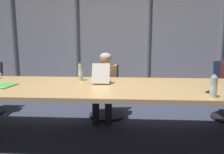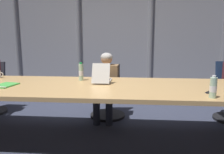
{
  "view_description": "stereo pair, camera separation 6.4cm",
  "coord_description": "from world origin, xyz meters",
  "px_view_note": "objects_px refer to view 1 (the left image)",
  "views": [
    {
      "loc": [
        0.37,
        -2.91,
        1.39
      ],
      "look_at": [
        0.18,
        0.09,
        0.85
      ],
      "focal_mm": 37.29,
      "sensor_mm": 36.0,
      "label": 1
    },
    {
      "loc": [
        0.43,
        -2.91,
        1.39
      ],
      "look_at": [
        0.18,
        0.09,
        0.85
      ],
      "focal_mm": 37.29,
      "sensor_mm": 36.0,
      "label": 2
    }
  ],
  "objects_px": {
    "office_chair_left_mid": "(106,97)",
    "spiral_notepad": "(4,86)",
    "laptop_left_mid": "(102,78)",
    "conference_mic_middle": "(210,91)",
    "water_bottle_secondary": "(214,87)",
    "water_bottle_primary": "(81,72)",
    "person_left_mid": "(105,82)"
  },
  "relations": [
    {
      "from": "office_chair_left_mid",
      "to": "water_bottle_secondary",
      "type": "xyz_separation_m",
      "value": [
        1.25,
        -1.48,
        0.53
      ]
    },
    {
      "from": "office_chair_left_mid",
      "to": "water_bottle_primary",
      "type": "height_order",
      "value": "water_bottle_primary"
    },
    {
      "from": "water_bottle_primary",
      "to": "water_bottle_secondary",
      "type": "bearing_deg",
      "value": -27.56
    },
    {
      "from": "office_chair_left_mid",
      "to": "water_bottle_primary",
      "type": "distance_m",
      "value": 0.91
    },
    {
      "from": "water_bottle_secondary",
      "to": "spiral_notepad",
      "type": "bearing_deg",
      "value": 171.38
    },
    {
      "from": "water_bottle_secondary",
      "to": "laptop_left_mid",
      "type": "bearing_deg",
      "value": 149.44
    },
    {
      "from": "spiral_notepad",
      "to": "water_bottle_primary",
      "type": "bearing_deg",
      "value": 37.69
    },
    {
      "from": "laptop_left_mid",
      "to": "spiral_notepad",
      "type": "bearing_deg",
      "value": 106.76
    },
    {
      "from": "office_chair_left_mid",
      "to": "water_bottle_primary",
      "type": "xyz_separation_m",
      "value": [
        -0.31,
        -0.66,
        0.54
      ]
    },
    {
      "from": "laptop_left_mid",
      "to": "water_bottle_secondary",
      "type": "height_order",
      "value": "laptop_left_mid"
    },
    {
      "from": "person_left_mid",
      "to": "conference_mic_middle",
      "type": "bearing_deg",
      "value": 52.84
    },
    {
      "from": "water_bottle_secondary",
      "to": "spiral_notepad",
      "type": "relative_size",
      "value": 0.7
    },
    {
      "from": "water_bottle_primary",
      "to": "spiral_notepad",
      "type": "bearing_deg",
      "value": -153.71
    },
    {
      "from": "office_chair_left_mid",
      "to": "water_bottle_primary",
      "type": "relative_size",
      "value": 3.39
    },
    {
      "from": "office_chair_left_mid",
      "to": "conference_mic_middle",
      "type": "bearing_deg",
      "value": 40.4
    },
    {
      "from": "water_bottle_primary",
      "to": "office_chair_left_mid",
      "type": "bearing_deg",
      "value": 64.68
    },
    {
      "from": "office_chair_left_mid",
      "to": "spiral_notepad",
      "type": "bearing_deg",
      "value": -52.66
    },
    {
      "from": "laptop_left_mid",
      "to": "person_left_mid",
      "type": "bearing_deg",
      "value": 1.53
    },
    {
      "from": "office_chair_left_mid",
      "to": "spiral_notepad",
      "type": "relative_size",
      "value": 2.6
    },
    {
      "from": "water_bottle_secondary",
      "to": "office_chair_left_mid",
      "type": "bearing_deg",
      "value": 130.27
    },
    {
      "from": "person_left_mid",
      "to": "conference_mic_middle",
      "type": "height_order",
      "value": "person_left_mid"
    },
    {
      "from": "conference_mic_middle",
      "to": "office_chair_left_mid",
      "type": "bearing_deg",
      "value": 135.45
    },
    {
      "from": "person_left_mid",
      "to": "water_bottle_secondary",
      "type": "distance_m",
      "value": 1.85
    },
    {
      "from": "conference_mic_middle",
      "to": "spiral_notepad",
      "type": "height_order",
      "value": "conference_mic_middle"
    },
    {
      "from": "office_chair_left_mid",
      "to": "person_left_mid",
      "type": "xyz_separation_m",
      "value": [
        -0.01,
        -0.16,
        0.3
      ]
    },
    {
      "from": "person_left_mid",
      "to": "laptop_left_mid",
      "type": "bearing_deg",
      "value": 4.91
    },
    {
      "from": "person_left_mid",
      "to": "water_bottle_primary",
      "type": "bearing_deg",
      "value": -27.27
    },
    {
      "from": "office_chair_left_mid",
      "to": "conference_mic_middle",
      "type": "relative_size",
      "value": 8.08
    },
    {
      "from": "laptop_left_mid",
      "to": "conference_mic_middle",
      "type": "distance_m",
      "value": 1.4
    },
    {
      "from": "office_chair_left_mid",
      "to": "water_bottle_secondary",
      "type": "bearing_deg",
      "value": 35.22
    },
    {
      "from": "water_bottle_secondary",
      "to": "conference_mic_middle",
      "type": "xyz_separation_m",
      "value": [
        0.04,
        0.2,
        -0.09
      ]
    },
    {
      "from": "office_chair_left_mid",
      "to": "person_left_mid",
      "type": "bearing_deg",
      "value": -9.51
    }
  ]
}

